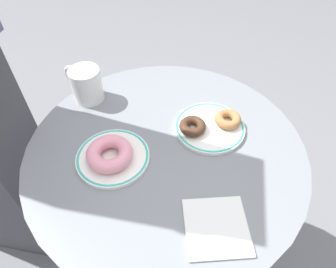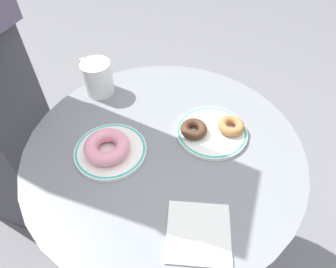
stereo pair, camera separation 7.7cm
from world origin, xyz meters
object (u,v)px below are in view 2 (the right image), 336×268
object	(u,v)px
plate_right	(212,132)
donut_cinnamon	(231,126)
paper_napkin	(199,233)
donut_chocolate	(194,129)
cafe_table	(165,198)
plate_left	(111,150)
donut_pink_frosted	(107,147)
coffee_mug	(97,77)

from	to	relation	value
plate_right	donut_cinnamon	bearing A→B (deg)	-8.01
donut_cinnamon	paper_napkin	world-z (taller)	donut_cinnamon
donut_cinnamon	paper_napkin	xyz separation A→B (m)	(-0.17, -0.25, -0.02)
donut_chocolate	cafe_table	bearing A→B (deg)	-166.57
plate_right	paper_napkin	world-z (taller)	plate_right
cafe_table	plate_left	xyz separation A→B (m)	(-0.13, 0.02, 0.26)
paper_napkin	donut_pink_frosted	bearing A→B (deg)	121.61
plate_left	coffee_mug	xyz separation A→B (m)	(-0.00, 0.25, 0.04)
donut_pink_frosted	coffee_mug	world-z (taller)	coffee_mug
plate_left	paper_napkin	bearing A→B (deg)	-59.96
plate_right	paper_napkin	distance (m)	0.28
plate_left	cafe_table	bearing A→B (deg)	-6.45
donut_pink_frosted	coffee_mug	distance (m)	0.26
cafe_table	donut_chocolate	world-z (taller)	donut_chocolate
donut_pink_frosted	paper_napkin	bearing A→B (deg)	-58.39
cafe_table	paper_napkin	bearing A→B (deg)	-86.64
plate_left	coffee_mug	bearing A→B (deg)	91.06
donut_cinnamon	coffee_mug	size ratio (longest dim) A/B	0.59
coffee_mug	donut_cinnamon	bearing A→B (deg)	-38.89
plate_right	coffee_mug	size ratio (longest dim) A/B	1.57
plate_left	plate_right	size ratio (longest dim) A/B	0.96
plate_right	donut_chocolate	world-z (taller)	donut_chocolate
donut_pink_frosted	cafe_table	bearing A→B (deg)	-4.00
donut_chocolate	plate_left	bearing A→B (deg)	-178.67
plate_right	paper_napkin	bearing A→B (deg)	-115.13
plate_left	paper_napkin	world-z (taller)	plate_left
plate_left	paper_napkin	xyz separation A→B (m)	(0.15, -0.26, -0.00)
plate_right	donut_chocolate	bearing A→B (deg)	173.32
plate_left	coffee_mug	distance (m)	0.26
donut_chocolate	coffee_mug	bearing A→B (deg)	132.12
donut_pink_frosted	plate_left	bearing A→B (deg)	40.56
donut_cinnamon	paper_napkin	distance (m)	0.30
cafe_table	plate_left	bearing A→B (deg)	173.55
donut_pink_frosted	plate_right	bearing A→B (deg)	0.96
paper_napkin	coffee_mug	size ratio (longest dim) A/B	1.11
plate_left	donut_chocolate	distance (m)	0.22
cafe_table	coffee_mug	xyz separation A→B (m)	(-0.14, 0.27, 0.31)
cafe_table	plate_left	distance (m)	0.29
donut_cinnamon	donut_chocolate	distance (m)	0.10
donut_pink_frosted	donut_cinnamon	size ratio (longest dim) A/B	1.60
paper_napkin	coffee_mug	world-z (taller)	coffee_mug
cafe_table	donut_chocolate	size ratio (longest dim) A/B	10.24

